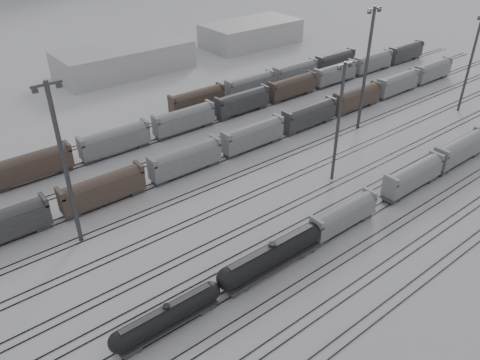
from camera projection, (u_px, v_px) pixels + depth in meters
ground at (342, 235)px, 75.16m from camera, size 900.00×900.00×0.00m
tracks at (270, 188)px, 86.77m from camera, size 220.00×71.50×0.16m
tank_car_a at (167, 316)px, 57.74m from camera, size 15.66×2.61×3.87m
tank_car_b at (272, 255)px, 66.71m from camera, size 19.04×3.17×4.71m
hopper_car_a at (344, 215)px, 74.80m from camera, size 13.39×2.66×4.79m
hopper_car_b at (413, 175)px, 84.79m from camera, size 14.67×2.91×5.25m
hopper_car_c at (460, 149)px, 93.23m from camera, size 15.33×3.04×5.48m
light_mast_b at (64, 163)px, 66.74m from camera, size 4.19×0.67×26.22m
light_mast_c at (339, 121)px, 83.57m from camera, size 3.66×0.59×22.89m
light_mast_d at (366, 67)px, 102.19m from camera, size 4.36×0.70×27.27m
light_mast_e at (471, 62)px, 111.70m from camera, size 3.78×0.60×23.63m
bg_string_near at (253, 136)px, 99.27m from camera, size 151.00×3.00×5.60m
bg_string_mid at (242, 103)px, 115.25m from camera, size 151.00×3.00×5.60m
bg_string_far at (273, 79)px, 129.90m from camera, size 66.00×3.00×5.60m
warehouse_mid at (125, 59)px, 141.68m from camera, size 40.00×18.00×8.00m
warehouse_right at (251, 33)px, 168.30m from camera, size 35.00×18.00×8.00m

